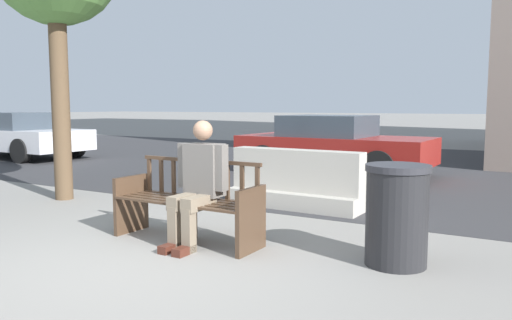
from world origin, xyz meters
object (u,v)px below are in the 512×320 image
Objects in this scene: jersey_barrier_centre at (296,184)px; trash_bin at (397,215)px; car_sedan_mid at (333,145)px; car_sedan_far at (17,134)px; street_bench at (188,205)px; seated_person at (199,180)px.

trash_bin is (1.95, -1.96, 0.13)m from jersey_barrier_centre.
jersey_barrier_centre is 0.49× the size of car_sedan_mid.
jersey_barrier_centre is at bearing -13.37° from car_sedan_far.
trash_bin is (2.18, 0.30, 0.07)m from street_bench.
trash_bin is at bearing -45.10° from jersey_barrier_centre.
car_sedan_mid is (-0.83, 5.93, -0.05)m from seated_person.
seated_person reaches higher than car_sedan_mid.
car_sedan_far is 4.62× the size of trash_bin.
jersey_barrier_centre is at bearing -76.69° from car_sedan_mid.
seated_person reaches higher than street_bench.
car_sedan_mid is (-0.86, 3.62, 0.30)m from jersey_barrier_centre.
trash_bin reaches higher than jersey_barrier_centre.
car_sedan_mid reaches higher than street_bench.
street_bench is at bearing 162.94° from seated_person.
trash_bin reaches higher than street_bench.
car_sedan_mid is 9.16m from car_sedan_far.
car_sedan_mid is at bearing 96.15° from street_bench.
seated_person is 2.34m from jersey_barrier_centre.
jersey_barrier_centre is 3.73m from car_sedan_mid.
seated_person is 0.32× the size of car_sedan_mid.
trash_bin is at bearing 10.21° from seated_person.
jersey_barrier_centre is 2.77m from trash_bin.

